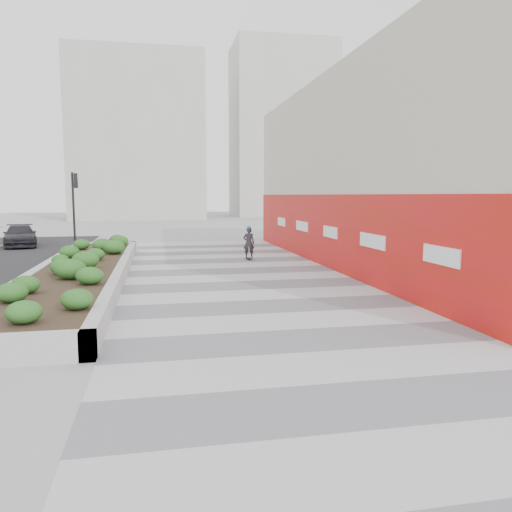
{
  "coord_description": "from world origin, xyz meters",
  "views": [
    {
      "loc": [
        -2.86,
        -11.0,
        2.97
      ],
      "look_at": [
        0.11,
        4.02,
        1.1
      ],
      "focal_mm": 35.0,
      "sensor_mm": 36.0,
      "label": 1
    }
  ],
  "objects_px": {
    "planter": "(81,269)",
    "traffic_signal_near": "(75,199)",
    "car_dark": "(20,236)",
    "skateboarder": "(249,243)"
  },
  "relations": [
    {
      "from": "planter",
      "to": "skateboarder",
      "type": "relative_size",
      "value": 11.36
    },
    {
      "from": "planter",
      "to": "traffic_signal_near",
      "type": "height_order",
      "value": "traffic_signal_near"
    },
    {
      "from": "planter",
      "to": "traffic_signal_near",
      "type": "relative_size",
      "value": 4.29
    },
    {
      "from": "traffic_signal_near",
      "to": "car_dark",
      "type": "bearing_deg",
      "value": 143.36
    },
    {
      "from": "planter",
      "to": "car_dark",
      "type": "bearing_deg",
      "value": 111.78
    },
    {
      "from": "traffic_signal_near",
      "to": "skateboarder",
      "type": "bearing_deg",
      "value": -35.25
    },
    {
      "from": "planter",
      "to": "car_dark",
      "type": "height_order",
      "value": "car_dark"
    },
    {
      "from": "traffic_signal_near",
      "to": "skateboarder",
      "type": "relative_size",
      "value": 2.65
    },
    {
      "from": "skateboarder",
      "to": "car_dark",
      "type": "xyz_separation_m",
      "value": [
        -11.99,
        8.61,
        -0.18
      ]
    },
    {
      "from": "skateboarder",
      "to": "car_dark",
      "type": "bearing_deg",
      "value": 147.62
    }
  ]
}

